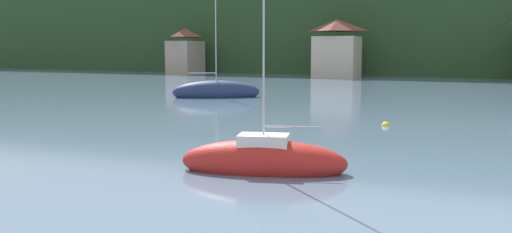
# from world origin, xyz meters

# --- Properties ---
(wooded_hillside) EXTENTS (352.00, 53.41, 37.52)m
(wooded_hillside) POSITION_xyz_m (0.31, 131.36, 7.53)
(wooded_hillside) COLOR #264223
(wooded_hillside) RESTS_ON ground_plane
(shore_building_west) EXTENTS (4.63, 6.28, 7.81)m
(shore_building_west) POSITION_xyz_m (-40.62, 95.91, 3.79)
(shore_building_west) COLOR gray
(shore_building_west) RESTS_ON ground_plane
(shore_building_westcentral) EXTENTS (6.76, 5.40, 8.75)m
(shore_building_westcentral) POSITION_xyz_m (-13.54, 95.49, 4.24)
(shore_building_westcentral) COLOR #BCB29E
(shore_building_westcentral) RESTS_ON ground_plane
(sailboat_mid_0) EXTENTS (6.28, 3.33, 8.39)m
(sailboat_mid_0) POSITION_xyz_m (3.00, 30.83, 0.42)
(sailboat_mid_0) COLOR red
(sailboat_mid_0) RESTS_ON ground_plane
(sailboat_far_5) EXTENTS (7.86, 6.02, 11.17)m
(sailboat_far_5) POSITION_xyz_m (-13.36, 57.15, 0.49)
(sailboat_far_5) COLOR navy
(sailboat_far_5) RESTS_ON ground_plane
(mooring_buoy_near) EXTENTS (0.47, 0.47, 0.47)m
(mooring_buoy_near) POSITION_xyz_m (4.49, 44.79, 0.00)
(mooring_buoy_near) COLOR yellow
(mooring_buoy_near) RESTS_ON ground_plane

